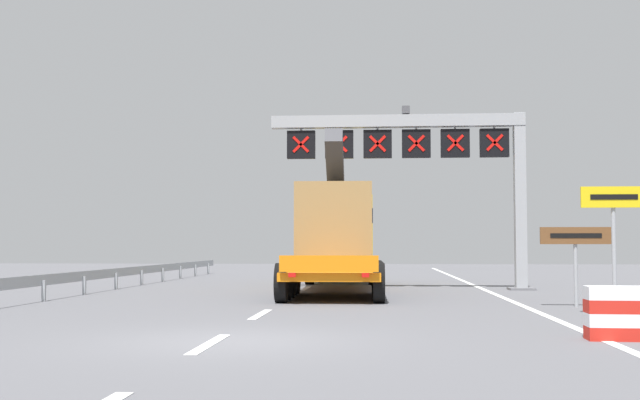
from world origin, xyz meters
name	(u,v)px	position (x,y,z in m)	size (l,w,h in m)	color
ground	(231,341)	(0.00, 0.00, 0.00)	(112.00, 112.00, 0.00)	#5B5B60
lane_markings	(305,288)	(-0.27, 16.11, 0.01)	(0.20, 46.82, 0.01)	silver
edge_line_right	(500,296)	(6.20, 12.00, 0.01)	(0.20, 63.00, 0.01)	silver
overhead_lane_gantry	(426,149)	(4.19, 15.84, 5.09)	(9.47, 0.90, 6.68)	#9EA0A5
heavy_haul_truck_orange	(339,235)	(0.95, 16.24, 1.99)	(3.23, 14.10, 5.30)	orange
exit_sign_yellow	(614,219)	(7.75, 5.24, 2.19)	(1.46, 0.15, 2.92)	#9EA0A5
tourist_info_sign_brown	(576,245)	(7.51, 7.80, 1.60)	(1.81, 0.15, 2.06)	#9EA0A5
crash_barrier_striped	(617,313)	(6.43, 0.59, 0.45)	(1.02, 0.53, 0.90)	red
guardrail_left	(115,274)	(-7.12, 15.10, 0.56)	(0.13, 34.20, 0.76)	#999EA3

